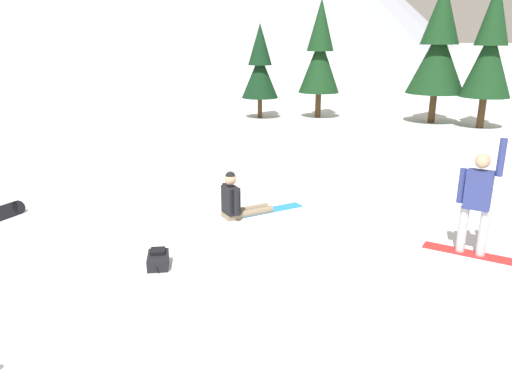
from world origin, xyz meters
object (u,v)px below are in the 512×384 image
Objects in this scene: pine_tree_leaning at (260,67)px; pine_tree_slender at (320,54)px; snowboarder_background at (239,201)px; pine_tree_tall at (439,48)px; pine_tree_short at (490,49)px; snowboarder_midground at (477,201)px; backpack_black at (158,260)px.

pine_tree_slender reaches higher than pine_tree_leaning.
snowboarder_background is 14.40m from pine_tree_tall.
pine_tree_short is 1.37× the size of pine_tree_leaning.
pine_tree_short reaches higher than snowboarder_midground.
pine_tree_leaning is at bearing 108.04° from snowboarder_midground.
pine_tree_slender is 4.95m from pine_tree_tall.
snowboarder_midground is 14.28m from pine_tree_tall.
backpack_black is (-0.99, -2.43, -0.21)m from snowboarder_background.
pine_tree_short is at bearing 55.24° from backpack_black.
pine_tree_short reaches higher than pine_tree_slender.
pine_tree_slender is (2.00, 13.42, 2.47)m from snowboarder_background.
pine_tree_slender reaches higher than snowboarder_midground.
pine_tree_short is 1.09× the size of pine_tree_slender.
pine_tree_tall is (-1.64, 1.16, 0.03)m from pine_tree_short.
pine_tree_tall is at bearing 144.74° from pine_tree_short.
pine_tree_tall reaches higher than snowboarder_midground.
pine_tree_slender is (2.99, 15.85, 2.68)m from backpack_black.
pine_tree_short is (4.37, 12.69, 2.12)m from snowboarder_midground.
pine_tree_leaning is (0.35, 15.51, 2.12)m from backpack_black.
pine_tree_slender is (2.64, 0.34, 0.56)m from pine_tree_leaning.
pine_tree_leaning is 2.72m from pine_tree_slender.
pine_tree_slender is at bearing 161.13° from pine_tree_short.
snowboarder_background is 3.02× the size of backpack_black.
pine_tree_short is 6.85m from pine_tree_slender.
pine_tree_tall reaches higher than pine_tree_short.
snowboarder_midground is 0.36× the size of pine_tree_short.
pine_tree_short is (8.48, 11.21, 2.73)m from snowboarder_background.
backpack_black is at bearing -117.86° from pine_tree_tall.
pine_tree_leaning is at bearing 168.40° from pine_tree_short.
pine_tree_leaning reaches higher than backpack_black.
pine_tree_tall is at bearing -12.27° from pine_tree_slender.
pine_tree_tall is at bearing 62.14° from backpack_black.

